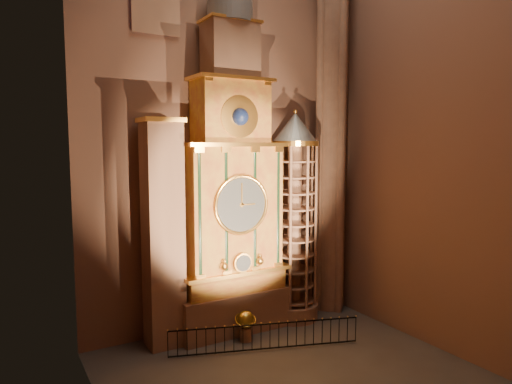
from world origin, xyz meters
TOP-DOWN VIEW (x-y plane):
  - floor at (0.00, 0.00)m, footprint 14.00×14.00m
  - wall_back at (0.00, 6.00)m, footprint 22.00×0.00m
  - wall_left at (-7.00, 0.00)m, footprint 0.00×22.00m
  - wall_right at (7.00, 0.00)m, footprint 0.00×22.00m
  - astronomical_clock at (0.00, 4.96)m, footprint 5.60×2.41m
  - portrait_tower at (-3.40, 4.98)m, footprint 1.80×1.60m
  - stair_turret at (3.50, 4.70)m, footprint 2.50×2.50m
  - gothic_pier at (6.10, 5.00)m, footprint 2.04×2.04m
  - celestial_globe at (-0.07, 3.48)m, footprint 1.18×1.13m
  - iron_railing at (0.19, 2.14)m, footprint 7.97×2.86m

SIDE VIEW (x-z plane):
  - floor at x=0.00m, z-range 0.00..0.00m
  - iron_railing at x=0.19m, z-range 0.05..1.23m
  - celestial_globe at x=-0.07m, z-range 0.14..1.57m
  - portrait_tower at x=-3.40m, z-range 0.05..10.25m
  - stair_turret at x=3.50m, z-range -0.13..10.67m
  - astronomical_clock at x=0.00m, z-range -1.67..15.03m
  - wall_back at x=0.00m, z-range 0.00..22.00m
  - wall_left at x=-7.00m, z-range 0.00..22.00m
  - wall_right at x=7.00m, z-range 0.00..22.00m
  - gothic_pier at x=6.10m, z-range 0.00..22.00m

